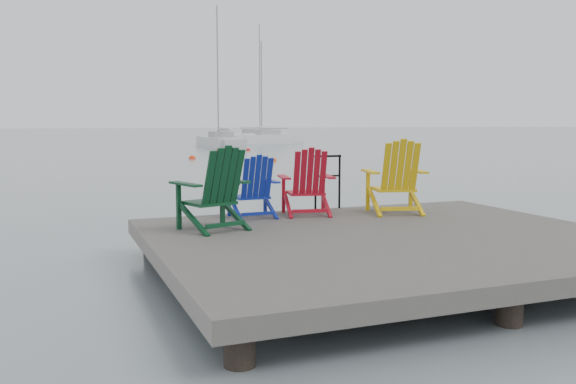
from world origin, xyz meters
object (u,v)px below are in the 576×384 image
object	(u,v)px
buoy_a	(273,161)
sailboat_far	(265,139)
chair_red	(307,182)
chair_green	(215,189)
buoy_d	(219,152)
sailboat_mid	(258,137)
chair_yellow	(396,177)
handrail	(328,176)
buoy_b	(192,159)
sailboat_near	(220,143)
buoy_c	(248,150)
chair_blue	(253,187)

from	to	relation	value
buoy_a	sailboat_far	bearing A→B (deg)	71.62
chair_red	buoy_a	world-z (taller)	chair_red
chair_green	buoy_d	bearing A→B (deg)	57.46
sailboat_mid	chair_yellow	bearing A→B (deg)	-56.76
handrail	chair_green	xyz separation A→B (m)	(-2.27, -1.30, 0.02)
buoy_b	sailboat_near	bearing A→B (deg)	69.20
chair_yellow	buoy_c	distance (m)	32.66
buoy_a	buoy_b	bearing A→B (deg)	134.05
buoy_c	sailboat_near	bearing A→B (deg)	94.90
sailboat_mid	buoy_a	bearing A→B (deg)	-57.71
sailboat_near	buoy_d	world-z (taller)	sailboat_near
chair_yellow	buoy_b	size ratio (longest dim) A/B	3.06
buoy_a	buoy_c	size ratio (longest dim) A/B	1.09
chair_green	buoy_b	distance (m)	24.63
chair_red	buoy_d	xyz separation A→B (m)	(6.57, 29.85, -1.02)
sailboat_far	buoy_a	size ratio (longest dim) A/B	27.52
chair_green	sailboat_far	bearing A→B (deg)	52.43
sailboat_mid	sailboat_far	xyz separation A→B (m)	(-2.25, -8.88, 0.00)
chair_green	chair_red	world-z (taller)	chair_green
sailboat_far	buoy_a	bearing A→B (deg)	151.85
sailboat_mid	buoy_a	distance (m)	34.81
chair_blue	sailboat_near	xyz separation A→B (m)	(9.44, 36.98, -0.62)
chair_blue	chair_red	distance (m)	0.86
chair_blue	buoy_b	distance (m)	23.67
handrail	sailboat_far	distance (m)	45.95
handrail	buoy_c	xyz separation A→B (m)	(8.47, 30.83, -1.04)
chair_blue	sailboat_far	bearing A→B (deg)	70.31
chair_blue	buoy_c	size ratio (longest dim) A/B	2.98
chair_red	buoy_c	world-z (taller)	chair_red
buoy_a	buoy_b	world-z (taller)	buoy_b
sailboat_far	buoy_c	distance (m)	14.09
chair_red	sailboat_near	world-z (taller)	sailboat_near
buoy_a	buoy_b	size ratio (longest dim) A/B	0.91
handrail	buoy_c	size ratio (longest dim) A/B	2.86
chair_green	chair_yellow	bearing A→B (deg)	-9.77
sailboat_near	sailboat_mid	size ratio (longest dim) A/B	0.88
chair_red	buoy_d	distance (m)	30.58
buoy_c	chair_red	bearing A→B (deg)	-106.12
handrail	buoy_b	xyz separation A→B (m)	(2.77, 22.79, -1.04)
buoy_d	sailboat_mid	bearing A→B (deg)	65.78
sailboat_mid	buoy_c	size ratio (longest dim) A/B	39.84
buoy_b	buoy_c	distance (m)	9.85
handrail	chair_red	bearing A→B (deg)	-137.84
sailboat_mid	buoy_c	distance (m)	23.17
buoy_a	buoy_d	bearing A→B (deg)	90.75
sailboat_mid	buoy_a	xyz separation A→B (m)	(-10.34, -33.24, -0.35)
chair_red	buoy_d	size ratio (longest dim) A/B	2.58
buoy_b	buoy_a	bearing A→B (deg)	-45.95
sailboat_near	sailboat_far	world-z (taller)	sailboat_near
chair_yellow	buoy_d	bearing A→B (deg)	95.38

